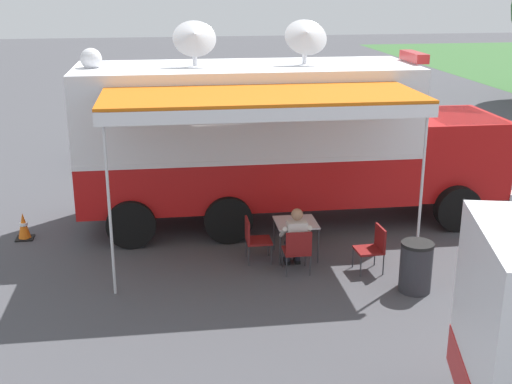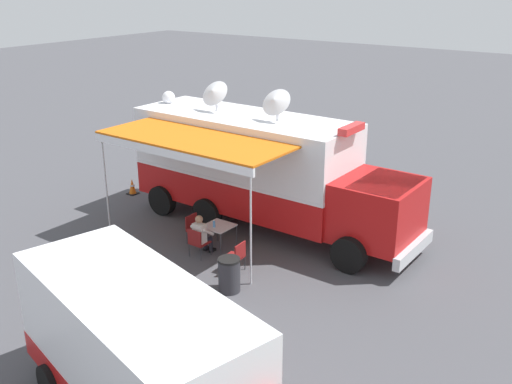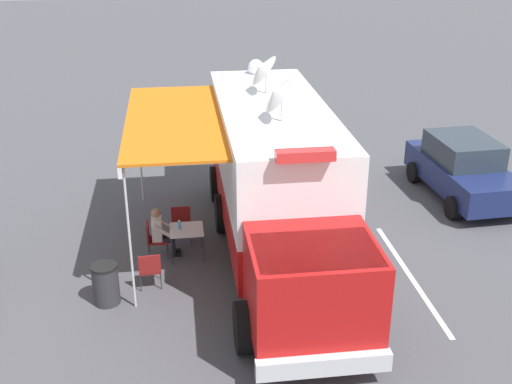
# 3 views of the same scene
# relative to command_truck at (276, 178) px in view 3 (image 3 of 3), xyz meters

# --- Properties ---
(ground_plane) EXTENTS (100.00, 100.00, 0.00)m
(ground_plane) POSITION_rel_command_truck_xyz_m (-0.05, -0.75, -1.95)
(ground_plane) COLOR #47474C
(lot_stripe) EXTENTS (0.20, 4.80, 0.01)m
(lot_stripe) POSITION_rel_command_truck_xyz_m (-2.86, 1.61, -1.94)
(lot_stripe) COLOR silver
(lot_stripe) RESTS_ON ground
(command_truck) EXTENTS (4.95, 9.53, 4.53)m
(command_truck) POSITION_rel_command_truck_xyz_m (0.00, 0.00, 0.00)
(command_truck) COLOR #B71414
(command_truck) RESTS_ON ground
(folding_table) EXTENTS (0.81, 0.81, 0.73)m
(folding_table) POSITION_rel_command_truck_xyz_m (2.15, -0.08, -1.27)
(folding_table) COLOR silver
(folding_table) RESTS_ON ground
(water_bottle) EXTENTS (0.07, 0.07, 0.22)m
(water_bottle) POSITION_rel_command_truck_xyz_m (2.31, -0.12, -1.11)
(water_bottle) COLOR #4C99D8
(water_bottle) RESTS_ON folding_table
(folding_chair_at_table) EXTENTS (0.49, 0.49, 0.87)m
(folding_chair_at_table) POSITION_rel_command_truck_xyz_m (2.95, -0.22, -1.43)
(folding_chair_at_table) COLOR maroon
(folding_chair_at_table) RESTS_ON ground
(folding_chair_beside_table) EXTENTS (0.49, 0.49, 0.87)m
(folding_chair_beside_table) POSITION_rel_command_truck_xyz_m (2.25, -0.93, -1.43)
(folding_chair_beside_table) COLOR maroon
(folding_chair_beside_table) RESTS_ON ground
(folding_chair_spare_by_truck) EXTENTS (0.50, 0.50, 0.87)m
(folding_chair_spare_by_truck) POSITION_rel_command_truck_xyz_m (3.02, 1.22, -1.43)
(folding_chair_spare_by_truck) COLOR maroon
(folding_chair_spare_by_truck) RESTS_ON ground
(seated_responder) EXTENTS (0.67, 0.56, 1.25)m
(seated_responder) POSITION_rel_command_truck_xyz_m (2.76, -0.22, -1.30)
(seated_responder) COLOR silver
(seated_responder) RESTS_ON ground
(trash_bin) EXTENTS (0.57, 0.57, 0.91)m
(trash_bin) POSITION_rel_command_truck_xyz_m (3.95, 1.68, -1.49)
(trash_bin) COLOR #2D2D33
(trash_bin) RESTS_ON ground
(traffic_cone) EXTENTS (0.36, 0.36, 0.58)m
(traffic_cone) POSITION_rel_command_truck_xyz_m (0.37, -5.55, -1.67)
(traffic_cone) COLOR black
(traffic_cone) RESTS_ON ground
(car_behind_truck) EXTENTS (2.13, 4.26, 1.76)m
(car_behind_truck) POSITION_rel_command_truck_xyz_m (-5.92, -2.47, -1.07)
(car_behind_truck) COLOR navy
(car_behind_truck) RESTS_ON ground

